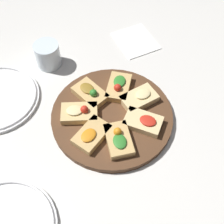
{
  "coord_description": "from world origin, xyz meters",
  "views": [
    {
      "loc": [
        -0.48,
        0.09,
        0.73
      ],
      "look_at": [
        0.0,
        0.0,
        0.03
      ],
      "focal_mm": 50.0,
      "sensor_mm": 36.0,
      "label": 1
    }
  ],
  "objects": [
    {
      "name": "ground_plane",
      "position": [
        0.0,
        0.0,
        0.0
      ],
      "size": [
        3.0,
        3.0,
        0.0
      ],
      "primitive_type": "plane",
      "color": "silver"
    },
    {
      "name": "serving_board",
      "position": [
        0.0,
        0.0,
        0.01
      ],
      "size": [
        0.34,
        0.34,
        0.02
      ],
      "primitive_type": "cylinder",
      "color": "#51331E",
      "rests_on": "ground_plane"
    },
    {
      "name": "focaccia_slice_0",
      "position": [
        -0.06,
        0.07,
        0.03
      ],
      "size": [
        0.11,
        0.11,
        0.03
      ],
      "color": "tan",
      "rests_on": "serving_board"
    },
    {
      "name": "focaccia_slice_1",
      "position": [
        -0.09,
        -0.0,
        0.03
      ],
      "size": [
        0.1,
        0.06,
        0.04
      ],
      "color": "tan",
      "rests_on": "serving_board"
    },
    {
      "name": "focaccia_slice_2",
      "position": [
        -0.05,
        -0.08,
        0.03
      ],
      "size": [
        0.1,
        0.12,
        0.03
      ],
      "color": "#E5C689",
      "rests_on": "serving_board"
    },
    {
      "name": "focaccia_slice_3",
      "position": [
        0.03,
        -0.08,
        0.03
      ],
      "size": [
        0.09,
        0.11,
        0.03
      ],
      "color": "#E5C689",
      "rests_on": "serving_board"
    },
    {
      "name": "focaccia_slice_4",
      "position": [
        0.08,
        -0.04,
        0.03
      ],
      "size": [
        0.11,
        0.1,
        0.04
      ],
      "color": "tan",
      "rests_on": "serving_board"
    },
    {
      "name": "focaccia_slice_5",
      "position": [
        0.07,
        0.05,
        0.03
      ],
      "size": [
        0.12,
        0.11,
        0.04
      ],
      "color": "tan",
      "rests_on": "serving_board"
    },
    {
      "name": "focaccia_slice_6",
      "position": [
        0.01,
        0.09,
        0.03
      ],
      "size": [
        0.08,
        0.11,
        0.04
      ],
      "color": "#DBB775",
      "rests_on": "serving_board"
    },
    {
      "name": "water_glass",
      "position": [
        0.24,
        0.16,
        0.04
      ],
      "size": [
        0.08,
        0.08,
        0.08
      ],
      "primitive_type": "cylinder",
      "color": "silver",
      "rests_on": "ground_plane"
    },
    {
      "name": "napkin_stack",
      "position": [
        0.29,
        -0.14,
        0.0
      ],
      "size": [
        0.17,
        0.15,
        0.01
      ],
      "primitive_type": "cube",
      "rotation": [
        0.0,
        0.0,
        0.25
      ],
      "color": "white",
      "rests_on": "ground_plane"
    }
  ]
}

